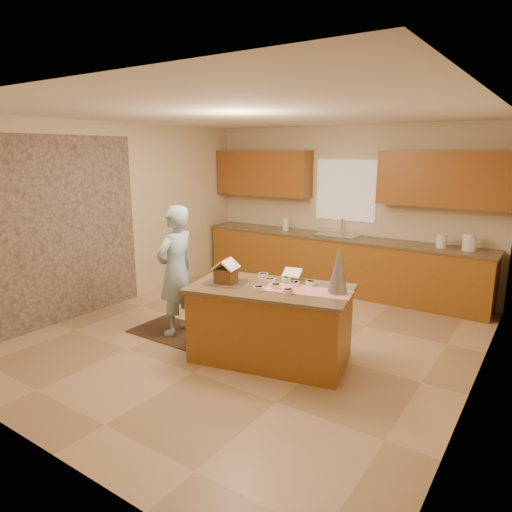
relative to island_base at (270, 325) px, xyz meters
name	(u,v)px	position (x,y,z in m)	size (l,w,h in m)	color
floor	(254,337)	(-0.50, 0.41, -0.41)	(5.50, 5.50, 0.00)	tan
ceiling	(253,114)	(-0.50, 0.41, 2.29)	(5.50, 5.50, 0.00)	silver
wall_back	(346,208)	(-0.50, 3.16, 0.94)	(5.50, 5.50, 0.00)	beige
wall_front	(34,288)	(-0.50, -2.34, 0.94)	(5.50, 5.50, 0.00)	beige
wall_left	(116,215)	(-3.00, 0.41, 0.94)	(5.50, 5.50, 0.00)	beige
wall_right	(484,259)	(2.00, 0.41, 0.94)	(5.50, 5.50, 0.00)	beige
stone_accent	(69,230)	(-2.98, -0.39, 0.84)	(2.50, 2.50, 0.00)	gray
window_curtain	(346,190)	(-0.50, 3.13, 1.24)	(1.05, 0.03, 1.00)	white
back_counter_base	(336,264)	(-0.50, 2.86, 0.03)	(4.80, 0.60, 0.88)	brown
back_counter_top	(337,237)	(-0.50, 2.86, 0.49)	(4.85, 0.63, 0.04)	brown
upper_cabinet_left	(263,173)	(-2.05, 2.98, 1.49)	(1.85, 0.35, 0.80)	brown
upper_cabinet_right	(443,179)	(1.05, 2.98, 1.49)	(1.85, 0.35, 0.80)	brown
sink	(337,238)	(-0.50, 2.86, 0.48)	(0.70, 0.45, 0.12)	silver
faucet	(342,226)	(-0.50, 3.04, 0.65)	(0.03, 0.03, 0.28)	silver
island_base	(270,325)	(0.00, 0.00, 0.00)	(1.66, 0.83, 0.81)	brown
island_top	(270,288)	(0.00, 0.00, 0.43)	(1.74, 0.91, 0.04)	brown
table_runner	(308,291)	(0.41, 0.09, 0.45)	(0.92, 0.33, 0.01)	red
baking_tray	(226,282)	(-0.49, -0.16, 0.46)	(0.43, 0.31, 0.02)	silver
cookbook	(292,273)	(0.06, 0.37, 0.53)	(0.20, 0.02, 0.17)	white
tinsel_tree	(338,269)	(0.69, 0.21, 0.70)	(0.20, 0.20, 0.51)	#A6A7B2
rug	(176,332)	(-1.43, -0.02, -0.40)	(1.11, 0.72, 0.01)	black
boy	(176,271)	(-1.38, -0.02, 0.42)	(0.60, 0.39, 1.64)	#8BB3C6
canister_a	(442,241)	(1.13, 2.86, 0.61)	(0.15, 0.15, 0.20)	white
canister_b	(469,242)	(1.49, 2.86, 0.63)	(0.16, 0.16, 0.24)	white
canister_c	(472,244)	(1.53, 2.86, 0.60)	(0.13, 0.13, 0.18)	white
paper_towel	(286,224)	(-1.49, 2.86, 0.62)	(0.10, 0.10, 0.22)	white
gingerbread_house	(226,273)	(-0.49, -0.16, 0.56)	(0.30, 0.31, 0.26)	brown
candy_bowls	(281,283)	(0.07, 0.11, 0.47)	(0.71, 0.60, 0.05)	white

